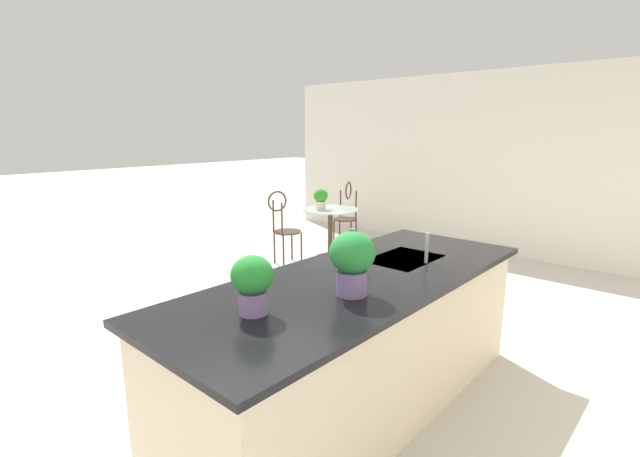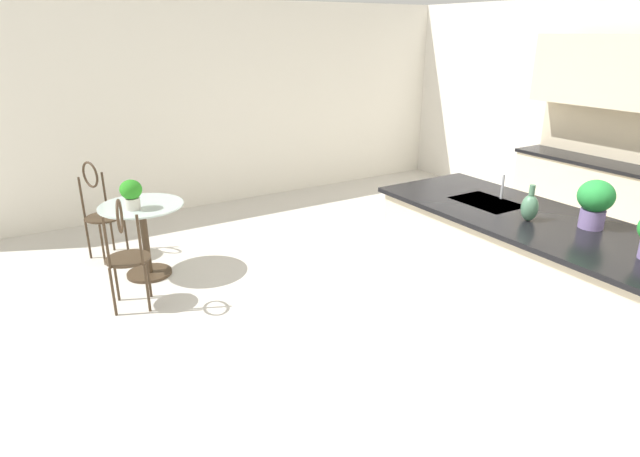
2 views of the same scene
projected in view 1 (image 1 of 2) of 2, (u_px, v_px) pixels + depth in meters
ground_plane at (299, 349)px, 3.87m from camera, size 40.00×40.00×0.00m
wall_left_window at (498, 164)px, 6.69m from camera, size 0.12×7.80×2.70m
kitchen_island at (358, 341)px, 3.00m from camera, size 2.80×1.06×0.92m
bistro_table at (330, 229)px, 6.51m from camera, size 0.80×0.80×0.74m
chair_near_window at (346, 212)px, 7.18m from camera, size 0.52×0.49×1.04m
chair_by_island at (284, 224)px, 6.21m from camera, size 0.52×0.47×1.04m
sink_faucet at (427, 248)px, 3.17m from camera, size 0.02×0.02×0.22m
potted_plant_on_table at (321, 198)px, 6.40m from camera, size 0.20×0.20×0.28m
potted_plant_counter_near at (352, 259)px, 2.53m from camera, size 0.26×0.26×0.37m
potted_plant_counter_far at (252, 281)px, 2.27m from camera, size 0.22×0.22×0.31m
vase_on_counter at (352, 255)px, 2.98m from camera, size 0.13×0.13×0.29m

